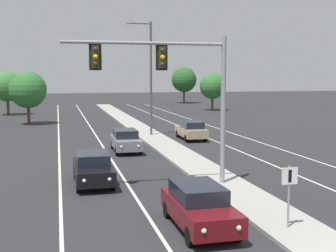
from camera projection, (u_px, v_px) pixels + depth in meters
median_island at (187, 160)px, 28.81m from camera, size 2.40×110.00×0.15m
lane_stripe_oncoming_center at (103, 147)px, 34.45m from camera, size 0.14×100.00×0.01m
lane_stripe_receding_center at (218, 142)px, 36.69m from camera, size 0.14×100.00×0.01m
edge_stripe_left at (59, 148)px, 33.67m from camera, size 0.14×100.00×0.01m
edge_stripe_right at (255, 141)px, 37.47m from camera, size 0.14×100.00×0.01m
overhead_signal_mast at (174, 78)px, 21.15m from camera, size 7.82×0.44×7.20m
median_sign_post at (289, 187)px, 15.60m from camera, size 0.60×0.10×2.20m
street_lamp_median at (148, 72)px, 39.62m from camera, size 2.58×0.28×10.00m
car_oncoming_darkred at (199, 206)px, 16.03m from camera, size 1.84×4.48×1.58m
car_oncoming_black at (93, 168)px, 22.56m from camera, size 1.84×4.48×1.58m
car_oncoming_grey at (126, 140)px, 32.17m from camera, size 1.88×4.49×1.58m
car_receding_tan at (191, 130)px, 38.19m from camera, size 1.89×4.50×1.58m
tree_far_right_b at (212, 86)px, 69.31m from camera, size 3.97×3.97×5.75m
tree_far_left_c at (7, 86)px, 61.16m from camera, size 4.17×4.17×6.04m
tree_far_left_a at (28, 90)px, 49.43m from camera, size 4.09×4.09×5.92m
tree_far_right_a at (184, 80)px, 86.83m from camera, size 4.83×4.83×6.99m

